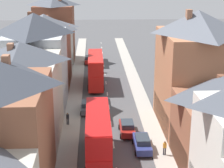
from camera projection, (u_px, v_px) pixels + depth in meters
name	position (u px, v px, depth m)	size (l,w,h in m)	color
pavement_left	(74.00, 103.00, 55.87)	(2.20, 104.00, 0.14)	#A8A399
pavement_right	(142.00, 101.00, 56.37)	(2.20, 104.00, 0.14)	#A8A399
centre_line_dashes	(109.00, 107.00, 54.23)	(0.14, 97.80, 0.01)	silver
terrace_row_left	(26.00, 83.00, 44.53)	(8.00, 81.03, 14.44)	#B2704C
double_decker_bus_lead	(96.00, 69.00, 63.41)	(2.74, 10.80, 5.30)	red
double_decker_bus_mid_street	(98.00, 137.00, 38.35)	(2.74, 10.80, 5.30)	red
car_near_blue	(87.00, 107.00, 52.11)	(1.90, 4.11, 1.64)	#4C515B
car_near_silver	(127.00, 128.00, 45.34)	(1.90, 4.31, 1.64)	maroon
car_parked_left_a	(142.00, 143.00, 41.41)	(1.90, 4.59, 1.64)	navy
car_parked_right_a	(89.00, 60.00, 78.44)	(1.90, 4.28, 1.65)	maroon
pedestrian_mid_right	(165.00, 147.00, 39.96)	(0.36, 0.22, 1.61)	#23232D
pedestrian_far_left	(68.00, 118.00, 47.67)	(0.36, 0.22, 1.61)	#23232D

